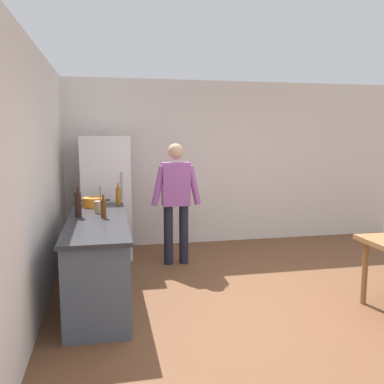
% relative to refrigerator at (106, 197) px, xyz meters
% --- Properties ---
extents(ground_plane, '(14.00, 14.00, 0.00)m').
position_rel_refrigerator_xyz_m(ground_plane, '(1.90, -2.40, -0.90)').
color(ground_plane, brown).
extents(wall_back, '(6.40, 0.12, 2.70)m').
position_rel_refrigerator_xyz_m(wall_back, '(1.90, 0.60, 0.45)').
color(wall_back, silver).
rests_on(wall_back, ground_plane).
extents(wall_left, '(0.12, 5.60, 2.70)m').
position_rel_refrigerator_xyz_m(wall_left, '(-0.70, -2.20, 0.45)').
color(wall_left, silver).
rests_on(wall_left, ground_plane).
extents(kitchen_counter, '(0.64, 2.20, 0.90)m').
position_rel_refrigerator_xyz_m(kitchen_counter, '(-0.10, -1.60, -0.45)').
color(kitchen_counter, '#4C5666').
rests_on(kitchen_counter, ground_plane).
extents(refrigerator, '(0.70, 0.67, 1.80)m').
position_rel_refrigerator_xyz_m(refrigerator, '(0.00, 0.00, 0.00)').
color(refrigerator, white).
rests_on(refrigerator, ground_plane).
extents(person, '(0.70, 0.22, 1.70)m').
position_rel_refrigerator_xyz_m(person, '(0.95, -0.55, 0.08)').
color(person, '#1E1E2D').
rests_on(person, ground_plane).
extents(cooking_pot, '(0.40, 0.28, 0.12)m').
position_rel_refrigerator_xyz_m(cooking_pot, '(-0.16, -0.79, 0.06)').
color(cooking_pot, orange).
rests_on(cooking_pot, kitchen_counter).
extents(utensil_jar, '(0.11, 0.11, 0.32)m').
position_rel_refrigerator_xyz_m(utensil_jar, '(-0.08, -1.23, 0.08)').
color(utensil_jar, tan).
rests_on(utensil_jar, kitchen_counter).
extents(bottle_oil_amber, '(0.06, 0.06, 0.28)m').
position_rel_refrigerator_xyz_m(bottle_oil_amber, '(0.16, -0.66, 0.12)').
color(bottle_oil_amber, '#996619').
rests_on(bottle_oil_amber, kitchen_counter).
extents(bottle_wine_dark, '(0.08, 0.08, 0.34)m').
position_rel_refrigerator_xyz_m(bottle_wine_dark, '(-0.31, -1.45, 0.15)').
color(bottle_wine_dark, black).
rests_on(bottle_wine_dark, kitchen_counter).
extents(bottle_beer_brown, '(0.06, 0.06, 0.26)m').
position_rel_refrigerator_xyz_m(bottle_beer_brown, '(-0.03, -1.56, 0.11)').
color(bottle_beer_brown, '#5B3314').
rests_on(bottle_beer_brown, kitchen_counter).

